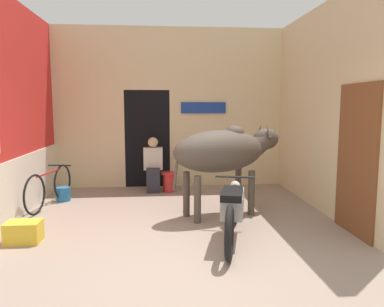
% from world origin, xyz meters
% --- Properties ---
extents(ground_plane, '(30.00, 30.00, 0.00)m').
position_xyz_m(ground_plane, '(0.00, 0.00, 0.00)').
color(ground_plane, gray).
extents(wall_left_shopfront, '(0.25, 4.12, 3.48)m').
position_xyz_m(wall_left_shopfront, '(-2.57, 2.05, 1.68)').
color(wall_left_shopfront, red).
rests_on(wall_left_shopfront, ground_plane).
extents(wall_back_with_doorway, '(4.98, 0.93, 3.48)m').
position_xyz_m(wall_back_with_doorway, '(-0.16, 4.35, 1.52)').
color(wall_back_with_doorway, beige).
rests_on(wall_back_with_doorway, ground_plane).
extents(wall_right_with_door, '(0.22, 4.12, 3.48)m').
position_xyz_m(wall_right_with_door, '(2.58, 2.01, 1.71)').
color(wall_right_with_door, beige).
rests_on(wall_right_with_door, ground_plane).
extents(cow, '(2.02, 1.25, 1.48)m').
position_xyz_m(cow, '(0.81, 1.81, 1.06)').
color(cow, '#4C4238').
rests_on(cow, ground_plane).
extents(motorcycle_near, '(0.71, 2.02, 0.77)m').
position_xyz_m(motorcycle_near, '(0.73, 0.67, 0.44)').
color(motorcycle_near, black).
rests_on(motorcycle_near, ground_plane).
extents(bicycle, '(0.48, 1.69, 0.69)m').
position_xyz_m(bicycle, '(-2.19, 2.59, 0.35)').
color(bicycle, black).
rests_on(bicycle, ground_plane).
extents(shopkeeper_seated, '(0.40, 0.34, 1.14)m').
position_xyz_m(shopkeeper_seated, '(-0.37, 3.61, 0.60)').
color(shopkeeper_seated, '#282833').
rests_on(shopkeeper_seated, ground_plane).
extents(plastic_stool, '(0.35, 0.35, 0.41)m').
position_xyz_m(plastic_stool, '(-0.04, 3.57, 0.22)').
color(plastic_stool, red).
rests_on(plastic_stool, ground_plane).
extents(crate, '(0.44, 0.32, 0.28)m').
position_xyz_m(crate, '(-2.03, 0.80, 0.14)').
color(crate, gold).
rests_on(crate, ground_plane).
extents(bucket, '(0.26, 0.26, 0.26)m').
position_xyz_m(bucket, '(-2.06, 2.98, 0.13)').
color(bucket, '#23669E').
rests_on(bucket, ground_plane).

